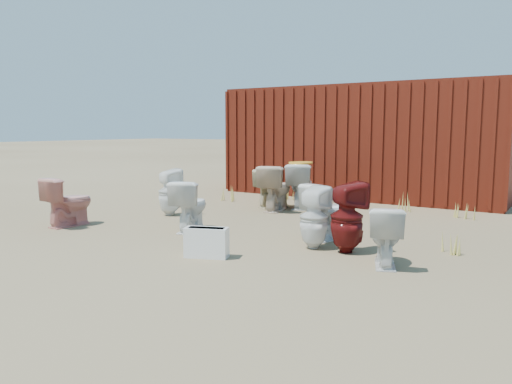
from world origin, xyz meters
The scene contains 22 objects.
ground centered at (0.00, 0.00, 0.00)m, with size 100.00×100.00×0.00m, color brown.
shipping_container centered at (0.00, 5.20, 1.20)m, with size 6.00×2.40×2.40m, color #47160B.
toilet_front_a centered at (-0.71, -0.08, 0.37)m, with size 0.42×0.73×0.75m, color white.
toilet_front_pink centered at (-2.52, -0.80, 0.38)m, with size 0.42×0.74×0.76m, color #DD8C80.
toilet_front_c centered at (1.23, 0.50, 0.38)m, with size 0.43×0.75×0.76m, color white.
toilet_front_maroon centered at (1.72, -0.06, 0.43)m, with size 0.39×0.40×0.86m, color #621110.
toilet_front_e centered at (2.30, -0.36, 0.33)m, with size 0.37×0.65×0.66m, color silver.
toilet_back_a centered at (-1.87, 0.74, 0.40)m, with size 0.36×0.37×0.81m, color white.
toilet_back_beige_left centered at (-0.60, 2.18, 0.42)m, with size 0.46×0.81×0.83m, color beige.
toilet_back_beige_right centered at (-0.81, 2.47, 0.36)m, with size 0.41×0.71×0.73m, color beige.
toilet_back_yellowlid centered at (-0.35, 2.69, 0.42)m, with size 0.47×0.83×0.84m, color silver.
toilet_back_e centered at (1.29, -0.08, 0.39)m, with size 0.35×0.36×0.78m, color white.
yellow_lid centered at (-0.35, 2.69, 0.85)m, with size 0.43×0.53×0.03m, color gold.
loose_tank centered at (0.44, -1.14, 0.17)m, with size 0.50×0.20×0.35m, color white.
loose_lid_near centered at (-0.84, 2.67, 0.01)m, with size 0.38×0.49×0.02m, color beige.
loose_lid_far centered at (-0.37, 3.40, 0.01)m, with size 0.36×0.47×0.02m, color #BFB68A.
weed_clump_a centered at (-2.00, 2.79, 0.14)m, with size 0.36×0.36×0.28m, color #B9AB4A.
weed_clump_b centered at (0.49, 2.82, 0.14)m, with size 0.32×0.32×0.27m, color #B9AB4A.
weed_clump_c centered at (2.48, 3.07, 0.14)m, with size 0.36×0.36×0.28m, color #B9AB4A.
weed_clump_d centered at (-1.11, 3.50, 0.13)m, with size 0.30×0.30×0.26m, color #B9AB4A.
weed_clump_e centered at (1.44, 3.50, 0.16)m, with size 0.34×0.34×0.32m, color #B9AB4A.
weed_clump_f centered at (2.76, 0.62, 0.12)m, with size 0.28×0.28×0.24m, color #B9AB4A.
Camera 1 is at (3.99, -5.60, 1.49)m, focal length 35.00 mm.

